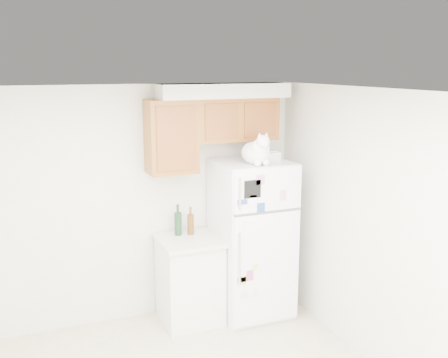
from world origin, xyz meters
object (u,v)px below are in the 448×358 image
cat (257,152)px  bottle_amber (191,221)px  storage_box_front (272,156)px  base_counter (190,279)px  refrigerator (252,238)px  bottle_green (178,220)px  storage_box_back (267,155)px

cat → bottle_amber: cat is taller
cat → storage_box_front: size_ratio=3.28×
bottle_amber → base_counter: bearing=-116.1°
refrigerator → storage_box_front: (0.20, -0.04, 0.89)m
storage_box_front → bottle_amber: (-0.84, 0.23, -0.68)m
storage_box_front → bottle_green: 1.20m
refrigerator → cat: 0.99m
cat → storage_box_back: cat is taller
storage_box_back → bottle_green: bearing=171.4°
base_counter → storage_box_front: (0.89, -0.12, 1.28)m
cat → storage_box_front: bearing=28.0°
storage_box_front → cat: bearing=-162.0°
refrigerator → cat: size_ratio=3.46×
cat → storage_box_front: 0.28m
bottle_green → storage_box_front: bearing=-15.4°
base_counter → refrigerator: bearing=-6.1°
storage_box_front → bottle_green: (-0.97, 0.27, -0.66)m
storage_box_back → storage_box_front: size_ratio=1.20×
cat → refrigerator: bearing=79.4°
bottle_green → bottle_amber: size_ratio=1.12×
storage_box_front → bottle_amber: 1.10m
refrigerator → base_counter: bearing=173.9°
bottle_amber → bottle_green: bearing=165.5°
cat → bottle_green: bearing=151.9°
bottle_amber → storage_box_front: bearing=-15.5°
refrigerator → storage_box_back: (0.19, 0.04, 0.90)m
base_counter → cat: 1.54m
cat → bottle_amber: bearing=149.3°
storage_box_back → bottle_amber: size_ratio=0.60×
cat → storage_box_back: 0.31m
cat → storage_box_back: size_ratio=2.73×
base_counter → bottle_green: 0.65m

